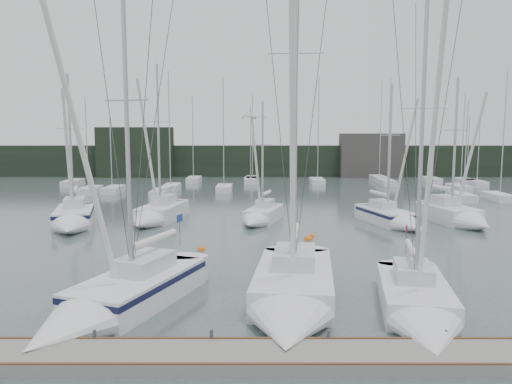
# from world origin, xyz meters

# --- Properties ---
(ground) EXTENTS (160.00, 160.00, 0.00)m
(ground) POSITION_xyz_m (0.00, 0.00, 0.00)
(ground) COLOR #475655
(ground) RESTS_ON ground
(dock) EXTENTS (24.00, 2.00, 0.40)m
(dock) POSITION_xyz_m (0.00, -5.00, 0.20)
(dock) COLOR slate
(dock) RESTS_ON ground
(far_treeline) EXTENTS (90.00, 4.00, 5.00)m
(far_treeline) POSITION_xyz_m (0.00, 62.00, 2.50)
(far_treeline) COLOR black
(far_treeline) RESTS_ON ground
(far_building_left) EXTENTS (12.00, 3.00, 8.00)m
(far_building_left) POSITION_xyz_m (-20.00, 60.00, 4.00)
(far_building_left) COLOR black
(far_building_left) RESTS_ON ground
(far_building_right) EXTENTS (10.00, 3.00, 7.00)m
(far_building_right) POSITION_xyz_m (18.00, 60.00, 3.50)
(far_building_right) COLOR #403D3A
(far_building_right) RESTS_ON ground
(mast_forest) EXTENTS (56.33, 25.36, 14.88)m
(mast_forest) POSITION_xyz_m (5.25, 44.35, 0.49)
(mast_forest) COLOR silver
(mast_forest) RESTS_ON ground
(sailboat_near_left) EXTENTS (6.33, 10.40, 14.71)m
(sailboat_near_left) POSITION_xyz_m (-6.29, -1.02, 0.61)
(sailboat_near_left) COLOR silver
(sailboat_near_left) RESTS_ON ground
(sailboat_near_center) EXTENTS (4.57, 11.29, 18.20)m
(sailboat_near_center) POSITION_xyz_m (0.99, -0.63, 0.60)
(sailboat_near_center) COLOR silver
(sailboat_near_center) RESTS_ON ground
(sailboat_near_right) EXTENTS (4.24, 9.31, 14.18)m
(sailboat_near_right) POSITION_xyz_m (5.92, -1.63, 0.52)
(sailboat_near_right) COLOR silver
(sailboat_near_right) RESTS_ON ground
(sailboat_mid_a) EXTENTS (4.86, 8.92, 12.68)m
(sailboat_mid_a) POSITION_xyz_m (-14.62, 17.40, 0.66)
(sailboat_mid_a) COLOR silver
(sailboat_mid_a) RESTS_ON ground
(sailboat_mid_b) EXTENTS (4.12, 8.78, 13.65)m
(sailboat_mid_b) POSITION_xyz_m (-8.71, 19.55, 0.61)
(sailboat_mid_b) COLOR silver
(sailboat_mid_b) RESTS_ON ground
(sailboat_mid_c) EXTENTS (3.98, 6.92, 10.50)m
(sailboat_mid_c) POSITION_xyz_m (-0.22, 19.31, 0.53)
(sailboat_mid_c) COLOR silver
(sailboat_mid_c) RESTS_ON ground
(sailboat_mid_d) EXTENTS (4.52, 8.32, 11.88)m
(sailboat_mid_d) POSITION_xyz_m (10.37, 18.21, 0.57)
(sailboat_mid_d) COLOR silver
(sailboat_mid_d) RESTS_ON ground
(sailboat_mid_e) EXTENTS (4.28, 8.27, 12.52)m
(sailboat_mid_e) POSITION_xyz_m (15.64, 18.62, 0.63)
(sailboat_mid_e) COLOR silver
(sailboat_mid_e) RESTS_ON ground
(buoy_a) EXTENTS (0.49, 0.49, 0.49)m
(buoy_a) POSITION_xyz_m (-3.96, 10.32, 0.00)
(buoy_a) COLOR orange
(buoy_a) RESTS_ON ground
(buoy_b) EXTENTS (0.45, 0.45, 0.45)m
(buoy_b) POSITION_xyz_m (3.45, 14.39, 0.00)
(buoy_b) COLOR orange
(buoy_b) RESTS_ON ground
(buoy_c) EXTENTS (0.48, 0.48, 0.48)m
(buoy_c) POSITION_xyz_m (-7.36, 10.13, 0.00)
(buoy_c) COLOR orange
(buoy_c) RESTS_ON ground
(seagull) EXTENTS (0.99, 0.51, 0.20)m
(seagull) POSITION_xyz_m (-0.56, 1.07, 8.03)
(seagull) COLOR silver
(seagull) RESTS_ON ground
(buoy_d) EXTENTS (0.59, 0.59, 0.59)m
(buoy_d) POSITION_xyz_m (3.10, 13.35, 0.00)
(buoy_d) COLOR orange
(buoy_d) RESTS_ON ground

